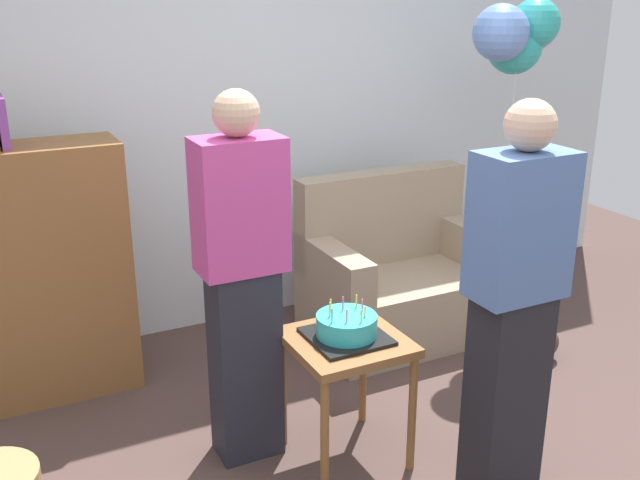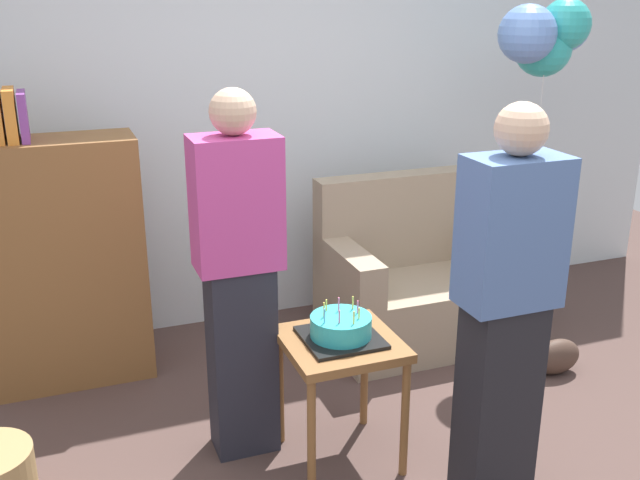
{
  "view_description": "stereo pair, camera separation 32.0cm",
  "coord_description": "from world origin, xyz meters",
  "px_view_note": "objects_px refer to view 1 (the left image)",
  "views": [
    {
      "loc": [
        -1.45,
        -2.07,
        1.99
      ],
      "look_at": [
        -0.09,
        0.64,
        0.95
      ],
      "focal_mm": 41.13,
      "sensor_mm": 36.0,
      "label": 1
    },
    {
      "loc": [
        -1.16,
        -2.2,
        1.99
      ],
      "look_at": [
        -0.09,
        0.64,
        0.95
      ],
      "focal_mm": 41.13,
      "sensor_mm": 36.0,
      "label": 2
    }
  ],
  "objects_px": {
    "handbag": "(538,345)",
    "balloon_bunch": "(519,33)",
    "birthday_cake": "(347,327)",
    "bookshelf": "(44,269)",
    "couch": "(398,280)",
    "side_table": "(346,357)",
    "person_blowing_candles": "(242,280)",
    "person_holding_cake": "(513,306)"
  },
  "relations": [
    {
      "from": "bookshelf",
      "to": "birthday_cake",
      "type": "height_order",
      "value": "bookshelf"
    },
    {
      "from": "couch",
      "to": "birthday_cake",
      "type": "bearing_deg",
      "value": -132.41
    },
    {
      "from": "person_blowing_candles",
      "to": "person_holding_cake",
      "type": "distance_m",
      "value": 1.11
    },
    {
      "from": "couch",
      "to": "bookshelf",
      "type": "height_order",
      "value": "bookshelf"
    },
    {
      "from": "bookshelf",
      "to": "balloon_bunch",
      "type": "height_order",
      "value": "balloon_bunch"
    },
    {
      "from": "side_table",
      "to": "person_blowing_candles",
      "type": "height_order",
      "value": "person_blowing_candles"
    },
    {
      "from": "couch",
      "to": "person_holding_cake",
      "type": "xyz_separation_m",
      "value": [
        -0.42,
        -1.45,
        0.49
      ]
    },
    {
      "from": "couch",
      "to": "balloon_bunch",
      "type": "bearing_deg",
      "value": -9.15
    },
    {
      "from": "side_table",
      "to": "balloon_bunch",
      "type": "relative_size",
      "value": 0.3
    },
    {
      "from": "balloon_bunch",
      "to": "person_holding_cake",
      "type": "bearing_deg",
      "value": -129.22
    },
    {
      "from": "balloon_bunch",
      "to": "birthday_cake",
      "type": "bearing_deg",
      "value": -151.21
    },
    {
      "from": "couch",
      "to": "birthday_cake",
      "type": "distance_m",
      "value": 1.34
    },
    {
      "from": "side_table",
      "to": "balloon_bunch",
      "type": "height_order",
      "value": "balloon_bunch"
    },
    {
      "from": "person_blowing_candles",
      "to": "handbag",
      "type": "distance_m",
      "value": 1.91
    },
    {
      "from": "side_table",
      "to": "balloon_bunch",
      "type": "bearing_deg",
      "value": 28.79
    },
    {
      "from": "couch",
      "to": "balloon_bunch",
      "type": "distance_m",
      "value": 1.57
    },
    {
      "from": "side_table",
      "to": "person_holding_cake",
      "type": "bearing_deg",
      "value": -46.02
    },
    {
      "from": "person_blowing_candles",
      "to": "bookshelf",
      "type": "bearing_deg",
      "value": 112.94
    },
    {
      "from": "bookshelf",
      "to": "person_blowing_candles",
      "type": "height_order",
      "value": "person_blowing_candles"
    },
    {
      "from": "birthday_cake",
      "to": "balloon_bunch",
      "type": "height_order",
      "value": "balloon_bunch"
    },
    {
      "from": "handbag",
      "to": "balloon_bunch",
      "type": "bearing_deg",
      "value": 73.07
    },
    {
      "from": "person_holding_cake",
      "to": "balloon_bunch",
      "type": "height_order",
      "value": "balloon_bunch"
    },
    {
      "from": "birthday_cake",
      "to": "balloon_bunch",
      "type": "xyz_separation_m",
      "value": [
        1.56,
        0.86,
        1.12
      ]
    },
    {
      "from": "birthday_cake",
      "to": "balloon_bunch",
      "type": "relative_size",
      "value": 0.16
    },
    {
      "from": "side_table",
      "to": "handbag",
      "type": "height_order",
      "value": "side_table"
    },
    {
      "from": "birthday_cake",
      "to": "balloon_bunch",
      "type": "bearing_deg",
      "value": 28.79
    },
    {
      "from": "handbag",
      "to": "balloon_bunch",
      "type": "distance_m",
      "value": 1.76
    },
    {
      "from": "couch",
      "to": "side_table",
      "type": "xyz_separation_m",
      "value": [
        -0.88,
        -0.97,
        0.16
      ]
    },
    {
      "from": "handbag",
      "to": "birthday_cake",
      "type": "bearing_deg",
      "value": -168.43
    },
    {
      "from": "person_holding_cake",
      "to": "birthday_cake",
      "type": "bearing_deg",
      "value": -49.26
    },
    {
      "from": "side_table",
      "to": "bookshelf",
      "type": "bearing_deg",
      "value": 132.06
    },
    {
      "from": "bookshelf",
      "to": "person_holding_cake",
      "type": "xyz_separation_m",
      "value": [
        1.53,
        -1.67,
        0.15
      ]
    },
    {
      "from": "birthday_cake",
      "to": "person_blowing_candles",
      "type": "distance_m",
      "value": 0.48
    },
    {
      "from": "couch",
      "to": "bookshelf",
      "type": "xyz_separation_m",
      "value": [
        -1.95,
        0.21,
        0.34
      ]
    },
    {
      "from": "birthday_cake",
      "to": "side_table",
      "type": "bearing_deg",
      "value": -164.81
    },
    {
      "from": "balloon_bunch",
      "to": "person_blowing_candles",
      "type": "bearing_deg",
      "value": -162.18
    },
    {
      "from": "person_blowing_candles",
      "to": "person_holding_cake",
      "type": "relative_size",
      "value": 1.0
    },
    {
      "from": "bookshelf",
      "to": "handbag",
      "type": "bearing_deg",
      "value": -20.1
    },
    {
      "from": "handbag",
      "to": "side_table",
      "type": "bearing_deg",
      "value": -168.43
    },
    {
      "from": "bookshelf",
      "to": "handbag",
      "type": "xyz_separation_m",
      "value": [
        2.45,
        -0.9,
        -0.58
      ]
    },
    {
      "from": "person_blowing_candles",
      "to": "handbag",
      "type": "bearing_deg",
      "value": -11.79
    },
    {
      "from": "couch",
      "to": "bookshelf",
      "type": "distance_m",
      "value": 1.99
    }
  ]
}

